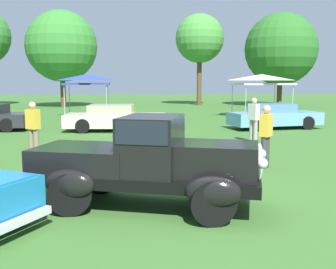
% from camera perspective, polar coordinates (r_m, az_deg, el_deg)
% --- Properties ---
extents(ground_plane, '(120.00, 120.00, 0.00)m').
position_cam_1_polar(ground_plane, '(7.80, 1.95, -9.83)').
color(ground_plane, '#386628').
extents(feature_pickup_truck, '(4.40, 2.79, 1.70)m').
position_cam_1_polar(feature_pickup_truck, '(7.46, -2.87, -3.79)').
color(feature_pickup_truck, black).
rests_on(feature_pickup_truck, ground_plane).
extents(show_car_cream, '(4.71, 2.21, 1.22)m').
position_cam_1_polar(show_car_cream, '(18.83, -7.55, 2.29)').
color(show_car_cream, beige).
rests_on(show_car_cream, ground_plane).
extents(show_car_skyblue, '(4.59, 2.33, 1.22)m').
position_cam_1_polar(show_car_skyblue, '(20.29, 14.72, 2.49)').
color(show_car_skyblue, '#669EDB').
rests_on(show_car_skyblue, ground_plane).
extents(spectator_near_truck, '(0.47, 0.42, 1.69)m').
position_cam_1_polar(spectator_near_truck, '(13.05, -18.44, 0.98)').
color(spectator_near_truck, '#7F7056').
rests_on(spectator_near_truck, ground_plane).
extents(spectator_by_row, '(0.44, 0.46, 1.69)m').
position_cam_1_polar(spectator_by_row, '(11.07, 13.59, 0.03)').
color(spectator_by_row, '#383838').
rests_on(spectator_by_row, ground_plane).
extents(spectator_far_side, '(0.40, 0.47, 1.69)m').
position_cam_1_polar(spectator_far_side, '(15.53, 11.97, 2.22)').
color(spectator_far_side, '#9E998E').
rests_on(spectator_far_side, ground_plane).
extents(canopy_tent_left_field, '(2.79, 2.79, 2.71)m').
position_cam_1_polar(canopy_tent_left_field, '(26.13, -11.36, 7.69)').
color(canopy_tent_left_field, '#B7B7BC').
rests_on(canopy_tent_left_field, ground_plane).
extents(canopy_tent_center_field, '(3.25, 3.25, 2.71)m').
position_cam_1_polar(canopy_tent_center_field, '(26.36, 13.03, 7.65)').
color(canopy_tent_center_field, '#B7B7BC').
rests_on(canopy_tent_center_field, ground_plane).
extents(treeline_mid_left, '(6.06, 6.06, 8.25)m').
position_cam_1_polar(treeline_mid_left, '(36.60, -14.75, 11.91)').
color(treeline_mid_left, brown).
rests_on(treeline_mid_left, ground_plane).
extents(treeline_center, '(4.47, 4.47, 8.38)m').
position_cam_1_polar(treeline_center, '(38.35, 4.47, 13.28)').
color(treeline_center, brown).
rests_on(treeline_center, ground_plane).
extents(treeline_mid_right, '(6.37, 6.37, 8.24)m').
position_cam_1_polar(treeline_mid_right, '(37.95, 15.60, 11.49)').
color(treeline_mid_right, '#47331E').
rests_on(treeline_mid_right, ground_plane).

